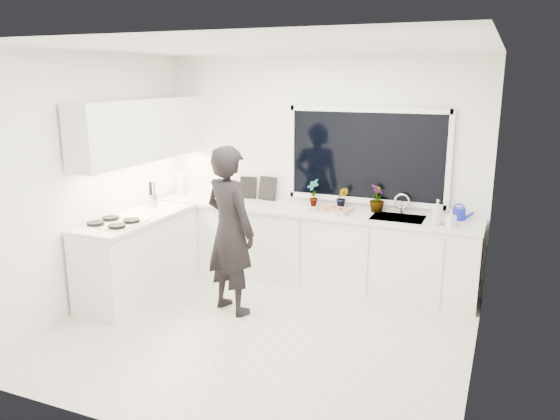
% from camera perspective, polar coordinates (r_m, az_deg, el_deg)
% --- Properties ---
extents(floor, '(4.00, 3.50, 0.02)m').
position_cam_1_polar(floor, '(5.53, -2.31, -12.61)').
color(floor, beige).
rests_on(floor, ground).
extents(wall_back, '(4.00, 0.02, 2.70)m').
position_cam_1_polar(wall_back, '(6.68, 4.03, 4.30)').
color(wall_back, white).
rests_on(wall_back, ground).
extents(wall_left, '(0.02, 3.50, 2.70)m').
position_cam_1_polar(wall_left, '(6.19, -19.54, 2.78)').
color(wall_left, white).
rests_on(wall_left, ground).
extents(wall_right, '(0.02, 3.50, 2.70)m').
position_cam_1_polar(wall_right, '(4.61, 20.77, -0.94)').
color(wall_right, white).
rests_on(wall_right, ground).
extents(ceiling, '(4.00, 3.50, 0.02)m').
position_cam_1_polar(ceiling, '(4.96, -2.62, 16.79)').
color(ceiling, white).
rests_on(ceiling, wall_back).
extents(window, '(1.80, 0.02, 1.00)m').
position_cam_1_polar(window, '(6.45, 9.03, 5.62)').
color(window, black).
rests_on(window, wall_back).
extents(base_cabinets_back, '(3.92, 0.58, 0.88)m').
position_cam_1_polar(base_cabinets_back, '(6.61, 3.02, -3.91)').
color(base_cabinets_back, white).
rests_on(base_cabinets_back, floor).
extents(base_cabinets_left, '(0.58, 1.60, 0.88)m').
position_cam_1_polar(base_cabinets_left, '(6.46, -14.56, -4.78)').
color(base_cabinets_left, white).
rests_on(base_cabinets_left, floor).
extents(countertop_back, '(3.94, 0.62, 0.04)m').
position_cam_1_polar(countertop_back, '(6.47, 3.04, -0.06)').
color(countertop_back, silver).
rests_on(countertop_back, base_cabinets_back).
extents(countertop_left, '(0.62, 1.60, 0.04)m').
position_cam_1_polar(countertop_left, '(6.33, -14.82, -0.83)').
color(countertop_left, silver).
rests_on(countertop_left, base_cabinets_left).
extents(upper_cabinets, '(0.34, 2.10, 0.70)m').
position_cam_1_polar(upper_cabinets, '(6.52, -14.30, 8.11)').
color(upper_cabinets, white).
rests_on(upper_cabinets, wall_left).
extents(sink, '(0.58, 0.42, 0.14)m').
position_cam_1_polar(sink, '(6.23, 12.19, -1.21)').
color(sink, silver).
rests_on(sink, countertop_back).
extents(faucet, '(0.03, 0.03, 0.22)m').
position_cam_1_polar(faucet, '(6.38, 12.61, 0.61)').
color(faucet, silver).
rests_on(faucet, countertop_back).
extents(stovetop, '(0.56, 0.48, 0.03)m').
position_cam_1_polar(stovetop, '(6.07, -16.98, -1.25)').
color(stovetop, black).
rests_on(stovetop, countertop_left).
extents(person, '(0.76, 0.63, 1.78)m').
position_cam_1_polar(person, '(5.70, -5.25, -2.14)').
color(person, black).
rests_on(person, floor).
extents(pizza_tray, '(0.48, 0.37, 0.03)m').
position_cam_1_polar(pizza_tray, '(6.35, 5.56, -0.05)').
color(pizza_tray, '#AFAFB3').
rests_on(pizza_tray, countertop_back).
extents(pizza, '(0.43, 0.33, 0.01)m').
position_cam_1_polar(pizza, '(6.35, 5.56, 0.10)').
color(pizza, red).
rests_on(pizza, pizza_tray).
extents(watering_can, '(0.15, 0.15, 0.13)m').
position_cam_1_polar(watering_can, '(6.27, 18.17, -0.40)').
color(watering_can, '#131AB4').
rests_on(watering_can, countertop_back).
extents(paper_towel_roll, '(0.13, 0.13, 0.26)m').
position_cam_1_polar(paper_towel_roll, '(7.35, -10.33, 2.62)').
color(paper_towel_roll, silver).
rests_on(paper_towel_roll, countertop_back).
extents(knife_block, '(0.14, 0.11, 0.22)m').
position_cam_1_polar(knife_block, '(7.08, -6.07, 2.18)').
color(knife_block, '#976B46').
rests_on(knife_block, countertop_back).
extents(utensil_crock, '(0.15, 0.15, 0.16)m').
position_cam_1_polar(utensil_crock, '(6.71, -13.15, 0.97)').
color(utensil_crock, silver).
rests_on(utensil_crock, countertop_left).
extents(picture_frame_large, '(0.22, 0.05, 0.28)m').
position_cam_1_polar(picture_frame_large, '(7.02, -3.35, 2.37)').
color(picture_frame_large, black).
rests_on(picture_frame_large, countertop_back).
extents(picture_frame_small, '(0.25, 0.07, 0.30)m').
position_cam_1_polar(picture_frame_small, '(6.90, -1.31, 2.28)').
color(picture_frame_small, black).
rests_on(picture_frame_small, countertop_back).
extents(herb_plants, '(0.97, 0.20, 0.33)m').
position_cam_1_polar(herb_plants, '(6.46, 7.23, 1.41)').
color(herb_plants, '#26662D').
rests_on(herb_plants, countertop_back).
extents(soap_bottles, '(0.27, 0.14, 0.27)m').
position_cam_1_polar(soap_bottles, '(5.97, 16.48, -0.39)').
color(soap_bottles, '#D8BF66').
rests_on(soap_bottles, countertop_back).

